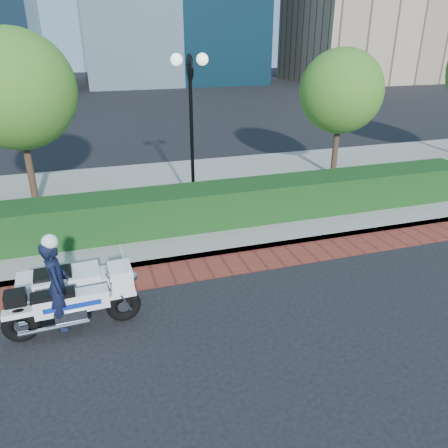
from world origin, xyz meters
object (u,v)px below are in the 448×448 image
object	(u,v)px
police_motorcycle	(65,290)
lamppost	(191,108)
tree_c	(341,92)
tree_b	(16,90)

from	to	relation	value
police_motorcycle	lamppost	bearing A→B (deg)	51.11
tree_c	police_motorcycle	xyz separation A→B (m)	(-9.04, -6.11, -2.40)
tree_b	police_motorcycle	xyz separation A→B (m)	(0.96, -6.11, -2.79)
lamppost	tree_b	world-z (taller)	tree_b
lamppost	police_motorcycle	xyz separation A→B (m)	(-3.54, -4.81, -2.31)
lamppost	tree_c	bearing A→B (deg)	13.30
tree_c	tree_b	bearing A→B (deg)	180.00
lamppost	tree_b	xyz separation A→B (m)	(-4.50, 1.30, 0.48)
tree_b	police_motorcycle	bearing A→B (deg)	-81.03
tree_b	tree_c	distance (m)	10.01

